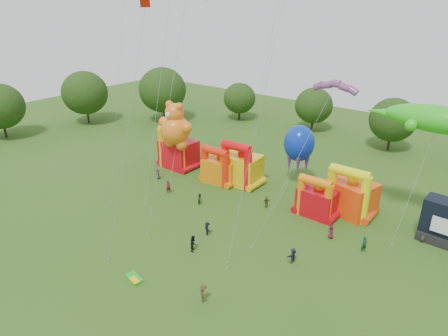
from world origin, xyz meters
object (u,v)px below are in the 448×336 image
Objects in this scene: teddy_bear_kite at (175,135)px; octopus_kite at (296,155)px; spectator_0 at (158,174)px; bouncy_castle_0 at (177,152)px; spectator_4 at (266,202)px; bouncy_castle_2 at (241,167)px; gecko_kite at (429,144)px.

octopus_kite is (17.27, 6.97, -1.35)m from teddy_bear_kite.
octopus_kite reaches higher than spectator_0.
teddy_bear_kite is at bearing -51.03° from bouncy_castle_0.
spectator_4 is at bearing -8.55° from bouncy_castle_0.
teddy_bear_kite reaches higher than octopus_kite.
gecko_kite reaches higher than bouncy_castle_2.
bouncy_castle_0 is 0.68× the size of octopus_kite.
spectator_4 is (7.09, -4.01, -1.81)m from bouncy_castle_2.
bouncy_castle_0 is at bearing -165.46° from octopus_kite.
spectator_0 is at bearing -102.00° from teddy_bear_kite.
gecko_kite is 20.56m from spectator_4.
spectator_4 is at bearing -29.47° from bouncy_castle_2.
octopus_kite is at bearing 21.96° from teddy_bear_kite.
bouncy_castle_0 is 36.93m from gecko_kite.
bouncy_castle_2 is 0.67× the size of octopus_kite.
spectator_4 is (0.16, -7.78, -4.28)m from octopus_kite.
bouncy_castle_0 is 1.02× the size of bouncy_castle_2.
spectator_0 is 18.32m from spectator_4.
teddy_bear_kite is 18.67m from octopus_kite.
teddy_bear_kite is (1.66, -2.06, 3.77)m from bouncy_castle_0.
spectator_0 is at bearing -165.65° from gecko_kite.
gecko_kite reaches higher than spectator_4.
spectator_4 is (18.14, 2.52, -0.01)m from spectator_0.
bouncy_castle_2 is 0.59× the size of teddy_bear_kite.
gecko_kite is at bearing 5.73° from bouncy_castle_2.
octopus_kite is 21.16m from spectator_0.
teddy_bear_kite is 34.90m from gecko_kite.
octopus_kite is 8.88m from spectator_4.
octopus_kite is 6.39× the size of spectator_0.
gecko_kite reaches higher than spectator_0.
octopus_kite is 6.47× the size of spectator_4.
teddy_bear_kite is at bearing -170.72° from gecko_kite.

